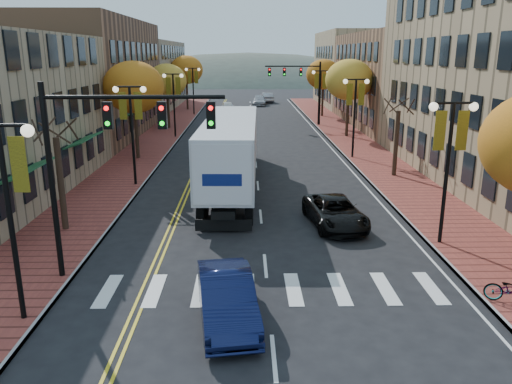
{
  "coord_description": "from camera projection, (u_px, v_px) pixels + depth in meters",
  "views": [
    {
      "loc": [
        -0.72,
        -13.7,
        7.91
      ],
      "look_at": [
        -0.3,
        6.69,
        2.2
      ],
      "focal_mm": 35.0,
      "sensor_mm": 36.0,
      "label": 1
    }
  ],
  "objects": [
    {
      "name": "ground",
      "position": [
        270.0,
        319.0,
        15.34
      ],
      "size": [
        200.0,
        200.0,
        0.0
      ],
      "primitive_type": "plane",
      "color": "black",
      "rests_on": "ground"
    },
    {
      "name": "sidewalk_left",
      "position": [
        157.0,
        140.0,
        46.43
      ],
      "size": [
        4.0,
        85.0,
        0.15
      ],
      "primitive_type": "cube",
      "color": "brown",
      "rests_on": "ground"
    },
    {
      "name": "sidewalk_right",
      "position": [
        349.0,
        139.0,
        46.79
      ],
      "size": [
        4.0,
        85.0,
        0.15
      ],
      "primitive_type": "cube",
      "color": "brown",
      "rests_on": "ground"
    },
    {
      "name": "building_left_mid",
      "position": [
        77.0,
        79.0,
        48.19
      ],
      "size": [
        12.0,
        24.0,
        11.0
      ],
      "primitive_type": "cube",
      "color": "brown",
      "rests_on": "ground"
    },
    {
      "name": "building_left_far",
      "position": [
        134.0,
        75.0,
        72.46
      ],
      "size": [
        12.0,
        26.0,
        9.5
      ],
      "primitive_type": "cube",
      "color": "#9E8966",
      "rests_on": "ground"
    },
    {
      "name": "building_right_mid",
      "position": [
        420.0,
        80.0,
        54.79
      ],
      "size": [
        15.0,
        24.0,
        10.0
      ],
      "primitive_type": "cube",
      "color": "brown",
      "rests_on": "ground"
    },
    {
      "name": "building_right_far",
      "position": [
        372.0,
        69.0,
        75.84
      ],
      "size": [
        15.0,
        20.0,
        11.0
      ],
      "primitive_type": "cube",
      "color": "#9E8966",
      "rests_on": "ground"
    },
    {
      "name": "tree_left_a",
      "position": [
        61.0,
        184.0,
        22.26
      ],
      "size": [
        0.28,
        0.28,
        4.2
      ],
      "color": "#382619",
      "rests_on": "sidewalk_left"
    },
    {
      "name": "tree_left_b",
      "position": [
        134.0,
        87.0,
        36.8
      ],
      "size": [
        4.48,
        4.48,
        7.21
      ],
      "color": "#382619",
      "rests_on": "sidewalk_left"
    },
    {
      "name": "tree_left_c",
      "position": [
        167.0,
        81.0,
        52.31
      ],
      "size": [
        4.16,
        4.16,
        6.69
      ],
      "color": "#382619",
      "rests_on": "sidewalk_left"
    },
    {
      "name": "tree_left_d",
      "position": [
        186.0,
        70.0,
        69.5
      ],
      "size": [
        4.61,
        4.61,
        7.42
      ],
      "color": "#382619",
      "rests_on": "sidewalk_left"
    },
    {
      "name": "tree_right_b",
      "position": [
        396.0,
        143.0,
        32.24
      ],
      "size": [
        0.28,
        0.28,
        4.2
      ],
      "color": "#382619",
      "rests_on": "sidewalk_right"
    },
    {
      "name": "tree_right_c",
      "position": [
        349.0,
        80.0,
        46.78
      ],
      "size": [
        4.48,
        4.48,
        7.21
      ],
      "color": "#382619",
      "rests_on": "sidewalk_right"
    },
    {
      "name": "tree_right_d",
      "position": [
        323.0,
        74.0,
        62.23
      ],
      "size": [
        4.35,
        4.35,
        7.0
      ],
      "color": "#382619",
      "rests_on": "sidewalk_right"
    },
    {
      "name": "lamp_left_a",
      "position": [
        6.0,
        186.0,
        14.03
      ],
      "size": [
        1.96,
        0.36,
        6.05
      ],
      "color": "black",
      "rests_on": "ground"
    },
    {
      "name": "lamp_left_b",
      "position": [
        131.0,
        116.0,
        29.44
      ],
      "size": [
        1.96,
        0.36,
        6.05
      ],
      "color": "black",
      "rests_on": "ground"
    },
    {
      "name": "lamp_left_c",
      "position": [
        174.0,
        93.0,
        46.77
      ],
      "size": [
        1.96,
        0.36,
        6.05
      ],
      "color": "black",
      "rests_on": "ground"
    },
    {
      "name": "lamp_left_d",
      "position": [
        193.0,
        82.0,
        64.1
      ],
      "size": [
        1.96,
        0.36,
        6.05
      ],
      "color": "black",
      "rests_on": "ground"
    },
    {
      "name": "lamp_right_a",
      "position": [
        450.0,
        146.0,
        20.1
      ],
      "size": [
        1.96,
        0.36,
        6.05
      ],
      "color": "black",
      "rests_on": "ground"
    },
    {
      "name": "lamp_right_b",
      "position": [
        355.0,
        103.0,
        37.44
      ],
      "size": [
        1.96,
        0.36,
        6.05
      ],
      "color": "black",
      "rests_on": "ground"
    },
    {
      "name": "lamp_right_c",
      "position": [
        320.0,
        87.0,
        54.77
      ],
      "size": [
        1.96,
        0.36,
        6.05
      ],
      "color": "black",
      "rests_on": "ground"
    },
    {
      "name": "traffic_mast_near",
      "position": [
        105.0,
        145.0,
        16.79
      ],
      "size": [
        6.1,
        0.35,
        7.0
      ],
      "color": "black",
      "rests_on": "ground"
    },
    {
      "name": "traffic_mast_far",
      "position": [
        302.0,
        81.0,
        54.55
      ],
      "size": [
        6.1,
        0.34,
        7.0
      ],
      "color": "black",
      "rests_on": "ground"
    },
    {
      "name": "semi_truck",
      "position": [
        232.0,
        146.0,
        29.77
      ],
      "size": [
        3.21,
        17.32,
        4.31
      ],
      "rotation": [
        0.0,
        0.0,
        -0.03
      ],
      "color": "black",
      "rests_on": "ground"
    },
    {
      "name": "navy_sedan",
      "position": [
        227.0,
        298.0,
        15.09
      ],
      "size": [
        2.2,
        4.75,
        1.51
      ],
      "primitive_type": "imported",
      "rotation": [
        0.0,
        0.0,
        0.14
      ],
      "color": "#0E1439",
      "rests_on": "ground"
    },
    {
      "name": "black_suv",
      "position": [
        335.0,
        212.0,
        23.48
      ],
      "size": [
        2.81,
        5.1,
        1.35
      ],
      "primitive_type": "imported",
      "rotation": [
        0.0,
        0.0,
        0.12
      ],
      "color": "black",
      "rests_on": "ground"
    },
    {
      "name": "car_far_white",
      "position": [
        228.0,
        107.0,
        68.41
      ],
      "size": [
        2.02,
        4.32,
        1.43
      ],
      "primitive_type": "imported",
      "rotation": [
        0.0,
        0.0,
        0.08
      ],
      "color": "silver",
      "rests_on": "ground"
    },
    {
      "name": "car_far_silver",
      "position": [
        259.0,
        101.0,
        77.46
      ],
      "size": [
        2.43,
        5.12,
        1.44
      ],
      "primitive_type": "imported",
      "rotation": [
        0.0,
        0.0,
        -0.08
      ],
      "color": "#A4A5AC",
      "rests_on": "ground"
    },
    {
      "name": "car_far_oncoming",
      "position": [
        267.0,
        98.0,
        82.21
      ],
      "size": [
        2.26,
        4.93,
        1.56
      ],
      "primitive_type": "imported",
      "rotation": [
        0.0,
        0.0,
        3.27
      ],
      "color": "#ADADB5",
      "rests_on": "ground"
    }
  ]
}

